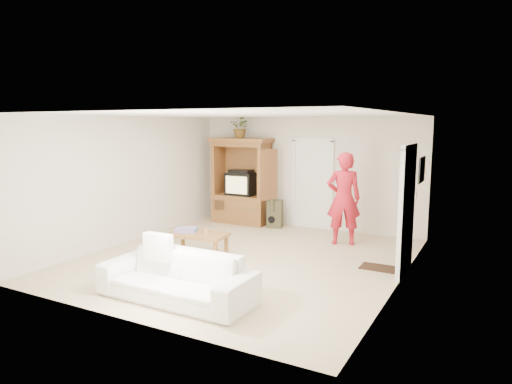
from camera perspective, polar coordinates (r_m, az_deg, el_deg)
floor at (r=8.44m, az=-1.46°, el=-8.32°), size 6.00×6.00×0.00m
ceiling at (r=8.08m, az=-1.53°, el=9.62°), size 6.00×6.00×0.00m
wall_back at (r=10.84m, az=6.41°, el=2.40°), size 5.50×0.00×5.50m
wall_front at (r=5.79m, az=-16.45°, el=-3.23°), size 5.50×0.00×5.50m
wall_left at (r=9.81m, az=-15.59°, el=1.50°), size 0.00×6.00×6.00m
wall_right at (r=7.21m, az=17.83°, el=-1.02°), size 0.00×6.00×6.00m
armoire at (r=11.27m, az=-1.72°, el=0.68°), size 1.82×1.14×2.10m
door_back at (r=10.79m, az=7.06°, el=0.87°), size 0.85×0.05×2.04m
doorway_right at (r=7.85m, az=18.37°, el=-2.38°), size 0.05×0.90×2.04m
framed_picture at (r=9.04m, az=20.02°, el=2.65°), size 0.03×0.60×0.48m
doormat at (r=8.17m, az=15.06°, el=-9.12°), size 0.60×0.40×0.02m
plant at (r=11.15m, az=-1.94°, el=8.09°), size 0.49×0.43×0.52m
man at (r=9.41m, az=10.90°, el=-0.81°), size 0.81×0.69×1.89m
sofa at (r=6.57m, az=-9.91°, el=-10.39°), size 2.26×0.90×0.66m
coffee_table at (r=8.69m, az=-7.23°, el=-5.48°), size 1.15×0.71×0.40m
towel at (r=8.83m, az=-8.71°, el=-4.67°), size 0.45×0.39×0.08m
candle at (r=8.62m, az=-6.25°, el=-4.87°), size 0.08×0.08×0.10m
backpack_black at (r=10.87m, az=2.21°, el=-3.39°), size 0.36×0.26×0.40m
backpack_olive at (r=10.84m, az=2.37°, el=-2.74°), size 0.40×0.33×0.66m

